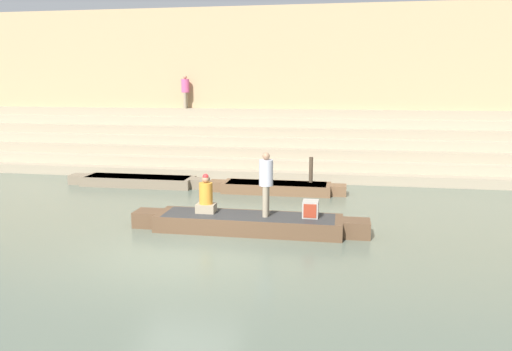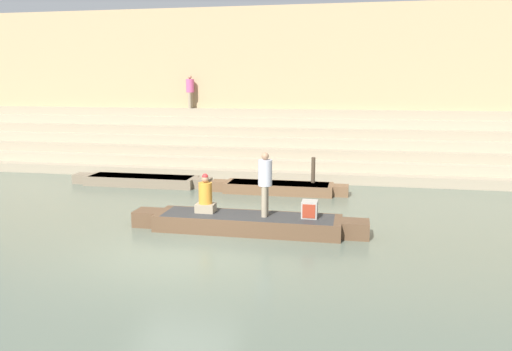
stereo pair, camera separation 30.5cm
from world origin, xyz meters
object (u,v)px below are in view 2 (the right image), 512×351
moored_boat_distant (279,188)px  mooring_post (313,175)px  person_standing (265,180)px  person_rowing (205,197)px  tv_set (310,209)px  moored_boat_shore (141,180)px  rowboat_main (248,223)px  person_on_steps (190,90)px

moored_boat_distant → mooring_post: bearing=18.9°
person_standing → moored_boat_distant: person_standing is taller
person_standing → person_rowing: (-1.72, 0.08, -0.58)m
moored_boat_distant → person_rowing: bearing=-101.5°
person_rowing → mooring_post: person_rowing is taller
tv_set → mooring_post: mooring_post is taller
moored_boat_shore → mooring_post: (6.86, 0.00, 0.46)m
tv_set → moored_boat_distant: size_ratio=0.10×
person_standing → moored_boat_shore: 8.06m
tv_set → moored_boat_distant: tv_set is taller
rowboat_main → person_rowing: 1.40m
person_rowing → person_on_steps: bearing=121.0°
person_standing → mooring_post: 5.39m
mooring_post → moored_boat_distant: bearing=-165.2°
moored_boat_shore → person_on_steps: person_on_steps is taller
person_standing → tv_set: size_ratio=3.60×
person_rowing → moored_boat_shore: size_ratio=0.19×
moored_boat_distant → mooring_post: 1.37m
moored_boat_shore → moored_boat_distant: same height
tv_set → moored_boat_shore: tv_set is taller
mooring_post → person_on_steps: 9.54m
person_on_steps → rowboat_main: bearing=-28.1°
tv_set → moored_boat_shore: size_ratio=0.09×
rowboat_main → mooring_post: size_ratio=4.95×
person_rowing → mooring_post: bearing=74.0°
rowboat_main → person_rowing: (-1.24, 0.11, 0.65)m
rowboat_main → moored_boat_shore: size_ratio=1.15×
moored_boat_shore → mooring_post: size_ratio=4.31×
rowboat_main → person_on_steps: (-5.38, 11.30, 3.47)m
moored_boat_shore → rowboat_main: bearing=-46.9°
person_standing → moored_boat_shore: size_ratio=0.31×
person_rowing → moored_boat_distant: 5.08m
rowboat_main → tv_set: tv_set is taller
person_rowing → mooring_post: size_ratio=0.83×
rowboat_main → person_on_steps: bearing=112.8°
moored_boat_distant → tv_set: bearing=-67.7°
person_on_steps → tv_set: bearing=-21.2°
person_rowing → moored_boat_distant: size_ratio=0.22×
rowboat_main → person_standing: size_ratio=3.74×
person_rowing → moored_boat_distant: bearing=85.1°
rowboat_main → moored_boat_distant: rowboat_main is taller
rowboat_main → mooring_post: (1.37, 5.29, 0.43)m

